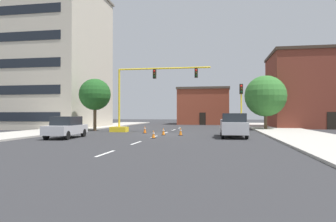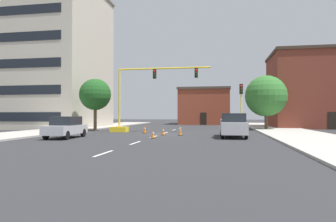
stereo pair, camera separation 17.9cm
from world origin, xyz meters
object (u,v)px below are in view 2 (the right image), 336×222
at_px(tree_right_mid, 266,96).
at_px(pickup_truck_silver, 233,126).
at_px(sedan_silver_near_left, 66,127).
at_px(traffic_cone_roadside_b, 153,134).
at_px(traffic_cone_roadside_c, 163,131).
at_px(traffic_light_pole_right, 241,97).
at_px(traffic_cone_roadside_a, 145,130).
at_px(traffic_signal_gantry, 132,110).
at_px(traffic_cone_roadside_d, 180,131).
at_px(tree_left_near, 95,95).

distance_m(tree_right_mid, pickup_truck_silver, 13.78).
xyz_separation_m(sedan_silver_near_left, traffic_cone_roadside_b, (6.94, 1.00, -0.57)).
height_order(pickup_truck_silver, traffic_cone_roadside_b, pickup_truck_silver).
relative_size(pickup_truck_silver, traffic_cone_roadside_c, 7.97).
bearing_deg(traffic_light_pole_right, traffic_cone_roadside_c, -161.02).
bearing_deg(traffic_cone_roadside_c, pickup_truck_silver, -13.62).
bearing_deg(traffic_cone_roadside_a, traffic_cone_roadside_c, -44.09).
distance_m(traffic_signal_gantry, sedan_silver_near_left, 9.38).
height_order(traffic_cone_roadside_b, traffic_cone_roadside_d, traffic_cone_roadside_d).
bearing_deg(pickup_truck_silver, tree_right_mid, 70.84).
bearing_deg(traffic_cone_roadside_c, sedan_silver_near_left, -146.29).
xyz_separation_m(tree_left_near, sedan_silver_near_left, (2.03, -10.30, -3.28)).
height_order(traffic_signal_gantry, traffic_cone_roadside_a, traffic_signal_gantry).
bearing_deg(traffic_light_pole_right, pickup_truck_silver, -103.19).
bearing_deg(pickup_truck_silver, traffic_cone_roadside_b, -160.65).
xyz_separation_m(pickup_truck_silver, traffic_cone_roadside_a, (-8.50, 3.74, -0.60)).
xyz_separation_m(traffic_cone_roadside_b, traffic_cone_roadside_d, (1.71, 3.54, 0.04)).
height_order(tree_right_mid, traffic_cone_roadside_d, tree_right_mid).
bearing_deg(traffic_cone_roadside_a, traffic_light_pole_right, 1.21).
relative_size(traffic_light_pole_right, tree_left_near, 0.80).
bearing_deg(traffic_cone_roadside_c, traffic_signal_gantry, 135.53).
relative_size(tree_left_near, traffic_cone_roadside_a, 7.85).
bearing_deg(traffic_cone_roadside_d, traffic_cone_roadside_c, 173.97).
relative_size(traffic_cone_roadside_a, traffic_cone_roadside_d, 1.04).
bearing_deg(tree_right_mid, traffic_cone_roadside_d, -128.38).
height_order(pickup_truck_silver, traffic_cone_roadside_a, pickup_truck_silver).
bearing_deg(traffic_cone_roadside_a, sedan_silver_near_left, -124.24).
relative_size(tree_left_near, traffic_cone_roadside_c, 8.79).
distance_m(traffic_light_pole_right, traffic_cone_roadside_c, 8.17).
relative_size(traffic_cone_roadside_a, traffic_cone_roadside_b, 1.18).
distance_m(tree_right_mid, traffic_cone_roadside_b, 18.72).
xyz_separation_m(tree_right_mid, pickup_truck_silver, (-4.40, -12.67, -3.15)).
height_order(traffic_signal_gantry, tree_left_near, traffic_signal_gantry).
relative_size(tree_right_mid, sedan_silver_near_left, 1.45).
bearing_deg(traffic_signal_gantry, pickup_truck_silver, -28.41).
distance_m(tree_left_near, traffic_cone_roadside_a, 8.44).
height_order(traffic_light_pole_right, traffic_cone_roadside_b, traffic_light_pole_right).
distance_m(tree_right_mid, traffic_cone_roadside_c, 15.85).
xyz_separation_m(traffic_light_pole_right, tree_left_near, (-16.18, 3.15, 0.64)).
relative_size(pickup_truck_silver, sedan_silver_near_left, 1.19).
height_order(tree_left_near, traffic_cone_roadside_c, tree_left_near).
bearing_deg(tree_right_mid, traffic_signal_gantry, -154.45).
relative_size(tree_right_mid, pickup_truck_silver, 1.22).
bearing_deg(pickup_truck_silver, traffic_cone_roadside_a, 156.23).
height_order(sedan_silver_near_left, traffic_cone_roadside_d, sedan_silver_near_left).
bearing_deg(traffic_cone_roadside_b, traffic_cone_roadside_d, 64.25).
relative_size(traffic_signal_gantry, tree_left_near, 1.79).
relative_size(traffic_light_pole_right, pickup_truck_silver, 0.88).
bearing_deg(traffic_cone_roadside_d, tree_right_mid, 51.62).
xyz_separation_m(tree_right_mid, traffic_cone_roadside_a, (-12.90, -8.93, -3.75)).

